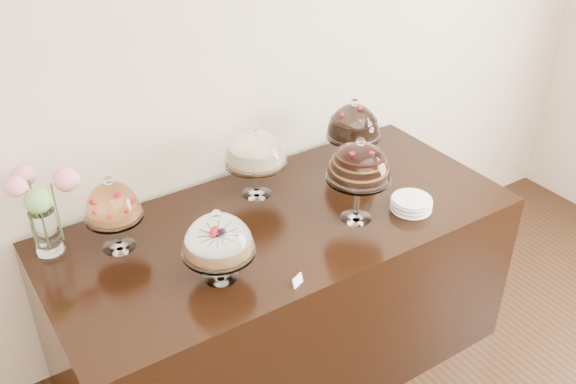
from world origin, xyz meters
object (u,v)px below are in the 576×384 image
display_counter (283,293)px  cake_stand_dark_choco (354,124)px  cake_stand_cheesecake (255,151)px  flower_vase (42,205)px  cake_stand_choco_layer (359,165)px  plate_stack (411,204)px  cake_stand_sugar_sponge (218,238)px  cake_stand_fruit_tart (112,205)px

display_counter → cake_stand_dark_choco: 0.94m
cake_stand_cheesecake → flower_vase: size_ratio=0.93×
display_counter → cake_stand_dark_choco: (0.59, 0.24, 0.69)m
cake_stand_dark_choco → display_counter: bearing=-158.2°
cake_stand_choco_layer → plate_stack: size_ratio=2.20×
flower_vase → display_counter: bearing=-20.0°
cake_stand_cheesecake → display_counter: bearing=-94.2°
cake_stand_sugar_sponge → display_counter: bearing=25.5°
cake_stand_sugar_sponge → cake_stand_cheesecake: (0.45, 0.47, 0.05)m
display_counter → cake_stand_sugar_sponge: 0.80m
display_counter → plate_stack: bearing=-24.9°
cake_stand_cheesecake → plate_stack: (0.54, -0.53, -0.21)m
cake_stand_cheesecake → cake_stand_fruit_tart: 0.73m
cake_stand_sugar_sponge → cake_stand_fruit_tart: 0.51m
cake_stand_choco_layer → cake_stand_dark_choco: bearing=54.5°
cake_stand_choco_layer → cake_stand_fruit_tart: 1.09m
cake_stand_cheesecake → plate_stack: 0.79m
display_counter → cake_stand_sugar_sponge: size_ratio=6.70×
cake_stand_choco_layer → flower_vase: 1.37m
cake_stand_cheesecake → cake_stand_dark_choco: cake_stand_dark_choco is taller
cake_stand_sugar_sponge → flower_vase: size_ratio=0.81×
cake_stand_fruit_tart → plate_stack: 1.38m
cake_stand_choco_layer → flower_vase: size_ratio=1.04×
cake_stand_choco_layer → cake_stand_dark_choco: 0.51m
display_counter → flower_vase: size_ratio=5.43×
cake_stand_sugar_sponge → cake_stand_fruit_tart: size_ratio=0.92×
flower_vase → cake_stand_dark_choco: bearing=-4.2°
flower_vase → cake_stand_sugar_sponge: bearing=-46.5°
cake_stand_sugar_sponge → cake_stand_dark_choco: (1.03, 0.44, 0.05)m
display_counter → plate_stack: plate_stack is taller
cake_stand_sugar_sponge → cake_stand_choco_layer: size_ratio=0.78×
display_counter → cake_stand_fruit_tart: size_ratio=6.13×
flower_vase → cake_stand_fruit_tart: bearing=-27.8°
cake_stand_choco_layer → cake_stand_sugar_sponge: bearing=-177.4°
cake_stand_sugar_sponge → cake_stand_dark_choco: size_ratio=0.86×
cake_stand_fruit_tart → display_counter: bearing=-17.0°
cake_stand_choco_layer → flower_vase: (-1.26, 0.52, -0.05)m
cake_stand_cheesecake → cake_stand_dark_choco: bearing=-2.9°
display_counter → cake_stand_cheesecake: (0.02, 0.27, 0.69)m
cake_stand_choco_layer → cake_stand_cheesecake: 0.52m
display_counter → cake_stand_fruit_tart: 1.00m
cake_stand_sugar_sponge → cake_stand_dark_choco: cake_stand_dark_choco is taller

